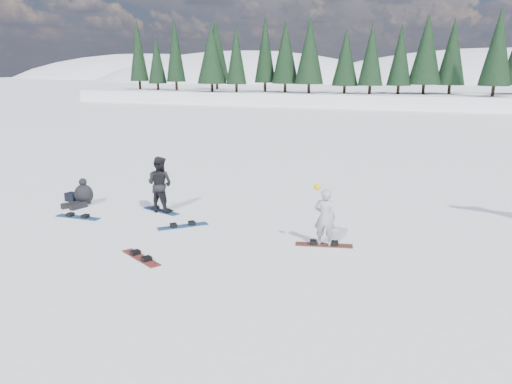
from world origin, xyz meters
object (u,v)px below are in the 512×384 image
snowboarder_man (160,184)px  gear_bag (72,197)px  snowboarder_woman (325,217)px  snowboard_loose_a (183,226)px  snowboard_loose_c (78,217)px  snowboard_loose_b (141,258)px  seated_rider (83,195)px

snowboarder_man → gear_bag: bearing=2.9°
snowboarder_woman → snowboard_loose_a: bearing=-4.2°
snowboard_loose_c → snowboard_loose_b: same height
gear_bag → snowboard_loose_c: (1.55, -1.55, -0.14)m
snowboard_loose_c → snowboard_loose_a: same height
snowboard_loose_a → seated_rider: bearing=123.6°
snowboarder_woman → gear_bag: snowboarder_woman is taller
snowboard_loose_b → seated_rider: bearing=170.7°
snowboarder_woman → seated_rider: size_ratio=1.41×
snowboarder_man → snowboard_loose_a: (1.46, -1.17, -0.90)m
seated_rider → gear_bag: (-0.70, 0.26, -0.21)m
snowboarder_woman → snowboard_loose_b: 4.79m
snowboard_loose_c → snowboarder_woman: bearing=-0.3°
snowboarder_man → snowboard_loose_a: size_ratio=1.22×
snowboarder_woman → snowboard_loose_a: size_ratio=1.13×
snowboarder_man → snowboard_loose_c: size_ratio=1.22×
snowboarder_woman → seated_rider: bearing=-9.6°
seated_rider → gear_bag: seated_rider is taller
gear_bag → snowboard_loose_a: bearing=-12.9°
snowboarder_man → gear_bag: snowboarder_man is taller
seated_rider → gear_bag: size_ratio=2.66×
snowboarder_man → snowboard_loose_c: snowboarder_man is taller
snowboarder_woman → snowboard_loose_c: (-7.80, -0.30, -0.78)m
snowboard_loose_c → snowboard_loose_a: (3.52, 0.38, 0.00)m
snowboard_loose_c → snowboard_loose_b: bearing=-32.9°
snowboarder_man → seated_rider: bearing=8.0°
snowboarder_man → snowboard_loose_c: 2.73m
snowboarder_woman → snowboarder_man: bearing=-15.4°
snowboard_loose_b → snowboarder_woman: bearing=60.1°
snowboard_loose_b → gear_bag: bearing=172.6°
seated_rider → snowboard_loose_a: (4.38, -0.91, -0.34)m
seated_rider → snowboarder_woman: bearing=15.9°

